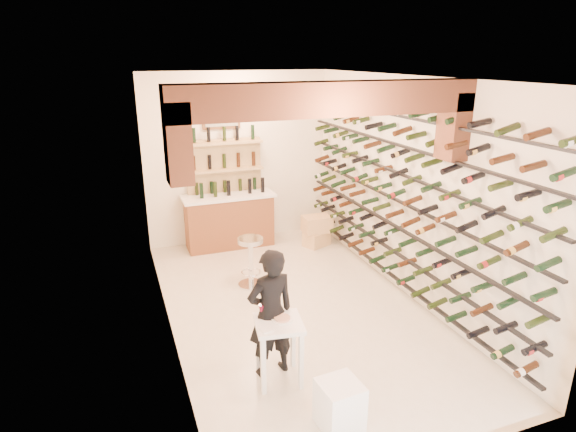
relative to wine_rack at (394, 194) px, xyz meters
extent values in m
plane|color=beige|center=(-1.53, 0.00, -1.55)|extent=(6.00, 6.00, 0.00)
cube|color=white|center=(-1.53, 3.00, 0.05)|extent=(3.50, 0.02, 3.20)
cube|color=white|center=(-1.53, -3.00, 0.05)|extent=(3.50, 0.02, 3.20)
cube|color=white|center=(-3.28, 0.00, 0.05)|extent=(0.02, 6.00, 3.20)
cube|color=white|center=(0.22, 0.00, 0.05)|extent=(0.02, 6.00, 3.20)
cube|color=#A6583B|center=(-1.53, 0.00, 1.65)|extent=(3.50, 6.00, 0.02)
cube|color=brown|center=(-1.53, -1.00, 1.47)|extent=(3.50, 0.35, 0.36)
cube|color=brown|center=(-3.16, -1.00, 1.10)|extent=(0.24, 0.35, 0.80)
cube|color=brown|center=(0.10, -1.00, 1.10)|extent=(0.24, 0.35, 0.80)
cube|color=black|center=(0.06, 0.00, -1.30)|extent=(0.06, 5.70, 0.03)
cube|color=black|center=(0.06, 0.00, -0.90)|extent=(0.06, 5.70, 0.03)
cube|color=black|center=(0.06, 0.00, -0.50)|extent=(0.06, 5.70, 0.03)
cube|color=black|center=(0.06, 0.00, -0.10)|extent=(0.06, 5.70, 0.03)
cube|color=black|center=(0.06, 0.00, 0.30)|extent=(0.06, 5.70, 0.03)
cube|color=black|center=(0.06, 0.00, 0.70)|extent=(0.06, 5.70, 0.03)
cube|color=black|center=(0.06, 0.00, 1.10)|extent=(0.06, 5.70, 0.03)
cube|color=brown|center=(-1.83, 2.65, -1.07)|extent=(1.60, 0.55, 0.96)
cube|color=white|center=(-1.83, 2.65, -0.56)|extent=(1.70, 0.62, 0.05)
cube|color=tan|center=(-1.83, 2.92, -0.55)|extent=(1.40, 0.10, 2.00)
cube|color=tan|center=(-1.83, 2.82, -1.10)|extent=(1.40, 0.28, 0.04)
cube|color=tan|center=(-1.83, 2.82, -0.60)|extent=(1.40, 0.28, 0.04)
cube|color=tan|center=(-1.83, 2.82, -0.10)|extent=(1.40, 0.28, 0.04)
cube|color=tan|center=(-1.83, 2.82, 0.40)|extent=(1.40, 0.28, 0.04)
cube|color=brown|center=(-1.83, 2.97, 0.90)|extent=(0.70, 0.04, 0.55)
cube|color=#99998C|center=(-1.83, 2.94, 0.90)|extent=(0.60, 0.01, 0.45)
cube|color=white|center=(-2.29, -1.44, -0.84)|extent=(0.58, 0.58, 0.05)
cube|color=white|center=(-2.52, -1.61, -1.21)|extent=(0.05, 0.05, 0.69)
cube|color=white|center=(-2.12, -1.67, -1.21)|extent=(0.05, 0.05, 0.69)
cube|color=white|center=(-2.46, -1.20, -1.21)|extent=(0.05, 0.05, 0.69)
cube|color=white|center=(-2.05, -1.27, -1.21)|extent=(0.05, 0.05, 0.69)
cylinder|color=white|center=(-2.24, -1.42, -0.81)|extent=(0.23, 0.23, 0.01)
cylinder|color=#BF7266|center=(-2.24, -1.42, -0.79)|extent=(0.18, 0.18, 0.02)
cube|color=white|center=(-2.46, -1.55, -0.81)|extent=(0.14, 0.14, 0.01)
cylinder|color=white|center=(-2.43, -1.29, -0.81)|extent=(0.07, 0.07, 0.00)
cylinder|color=white|center=(-2.43, -1.29, -0.77)|extent=(0.01, 0.01, 0.09)
cone|color=#580719|center=(-2.43, -1.29, -0.70)|extent=(0.07, 0.07, 0.08)
cube|color=white|center=(-1.98, -2.32, -1.30)|extent=(0.42, 0.42, 0.49)
imported|color=black|center=(-2.32, -1.28, -0.79)|extent=(0.60, 0.44, 1.52)
cylinder|color=silver|center=(-1.93, 0.90, -1.53)|extent=(0.41, 0.41, 0.03)
cylinder|color=silver|center=(-1.93, 0.90, -1.17)|extent=(0.08, 0.08, 0.72)
cylinder|color=silver|center=(-1.93, 0.90, -0.78)|extent=(0.39, 0.39, 0.07)
torus|color=silver|center=(-1.93, 0.90, -1.32)|extent=(0.31, 0.31, 0.02)
cube|color=tan|center=(-0.28, 2.08, -1.41)|extent=(0.56, 0.49, 0.28)
cube|color=tan|center=(-0.28, 2.08, -1.11)|extent=(0.53, 0.36, 0.31)
camera|label=1|loc=(-3.78, -5.73, 1.91)|focal=29.99mm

